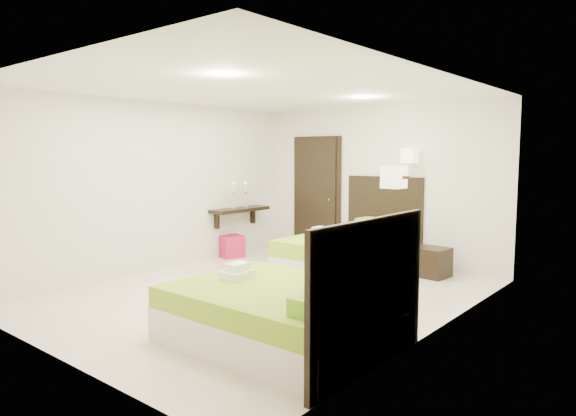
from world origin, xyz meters
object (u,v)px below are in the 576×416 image
Objects in this scene: ottoman at (231,246)px; nightstand at (431,262)px; bed_single at (350,251)px; bed_double at (286,313)px.

nightstand is at bearing 14.32° from ottoman.
bed_single is 6.05× the size of ottoman.
bed_double is 4.29m from ottoman.
bed_double is 3.45m from nightstand.
ottoman is (-3.33, -0.85, -0.03)m from nightstand.
ottoman is (-3.41, 2.59, -0.11)m from bed_double.
ottoman is at bearing -159.91° from nightstand.
bed_double is 4.22× the size of nightstand.
bed_single reaches higher than ottoman.
bed_double reaches higher than nightstand.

